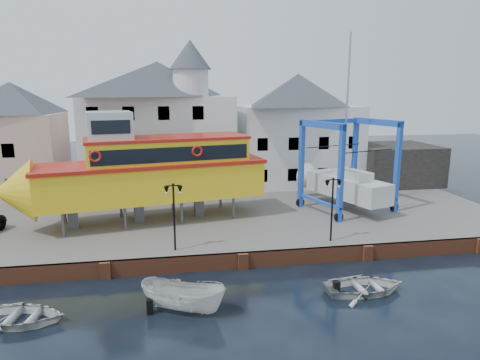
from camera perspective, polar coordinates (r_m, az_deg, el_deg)
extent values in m
plane|color=black|center=(26.41, 0.39, -11.75)|extent=(140.00, 140.00, 0.00)
cube|color=#5F5B58|center=(36.49, -2.60, -4.15)|extent=(44.00, 22.00, 1.00)
cube|color=brown|center=(26.32, 0.35, -10.65)|extent=(44.00, 0.25, 1.00)
cube|color=brown|center=(26.10, -17.52, -11.44)|extent=(0.60, 0.36, 1.00)
cube|color=brown|center=(26.16, 0.41, -10.79)|extent=(0.60, 0.36, 1.00)
cube|color=brown|center=(28.56, 16.65, -9.32)|extent=(0.60, 0.36, 1.00)
cube|color=#C29C97|center=(44.42, -27.62, 3.00)|extent=(8.00, 7.00, 7.50)
pyramid|color=#373B42|center=(44.03, -28.27, 9.63)|extent=(8.00, 7.00, 2.80)
cube|color=black|center=(41.38, -28.11, -0.64)|extent=(1.00, 0.08, 1.20)
cube|color=black|center=(40.90, -28.52, 3.46)|extent=(1.00, 0.08, 1.20)
cube|color=silver|center=(42.62, -10.62, 4.86)|extent=(14.00, 8.00, 9.00)
pyramid|color=#373B42|center=(42.33, -10.95, 13.08)|extent=(14.00, 8.00, 3.20)
cube|color=black|center=(39.68, -18.50, -0.32)|extent=(1.00, 0.08, 1.20)
cube|color=black|center=(39.32, -14.19, -0.18)|extent=(1.00, 0.08, 1.20)
cube|color=black|center=(39.18, -9.81, -0.03)|extent=(1.00, 0.08, 1.20)
cube|color=black|center=(39.27, -5.43, 0.13)|extent=(1.00, 0.08, 1.20)
cube|color=black|center=(39.19, -18.79, 3.97)|extent=(1.00, 0.08, 1.20)
cube|color=black|center=(38.82, -14.41, 4.16)|extent=(1.00, 0.08, 1.20)
cube|color=black|center=(38.68, -9.97, 4.33)|extent=(1.00, 0.08, 1.20)
cube|color=black|center=(38.77, -5.52, 4.47)|extent=(1.00, 0.08, 1.20)
cube|color=black|center=(38.92, -19.09, 8.34)|extent=(1.00, 0.08, 1.20)
cube|color=black|center=(38.54, -14.64, 8.58)|extent=(1.00, 0.08, 1.20)
cube|color=black|center=(38.40, -10.13, 8.77)|extent=(1.00, 0.08, 1.20)
cube|color=black|center=(38.50, -5.61, 8.90)|extent=(1.00, 0.08, 1.20)
cylinder|color=silver|center=(39.97, -6.58, 12.72)|extent=(3.20, 3.20, 2.40)
cone|color=#373B42|center=(40.09, -6.67, 16.29)|extent=(3.80, 3.80, 2.60)
cube|color=silver|center=(45.15, 7.53, 4.71)|extent=(12.00, 8.00, 8.00)
pyramid|color=#373B42|center=(44.79, 7.73, 11.83)|extent=(12.00, 8.00, 3.20)
cube|color=black|center=(40.61, 2.99, 0.56)|extent=(1.00, 0.08, 1.20)
cube|color=black|center=(41.36, 7.05, 0.69)|extent=(1.00, 0.08, 1.20)
cube|color=black|center=(42.30, 10.95, 0.82)|extent=(1.00, 0.08, 1.20)
cube|color=black|center=(43.43, 14.66, 0.93)|extent=(1.00, 0.08, 1.20)
cube|color=black|center=(40.12, 3.03, 4.76)|extent=(1.00, 0.08, 1.20)
cube|color=black|center=(40.88, 7.15, 4.82)|extent=(1.00, 0.08, 1.20)
cube|color=black|center=(41.84, 11.11, 4.85)|extent=(1.00, 0.08, 1.20)
cube|color=black|center=(42.98, 14.87, 4.86)|extent=(1.00, 0.08, 1.20)
cube|color=black|center=(47.55, 19.79, 2.03)|extent=(8.00, 7.00, 4.00)
cylinder|color=black|center=(26.14, -8.76, -5.13)|extent=(0.12, 0.12, 4.00)
cube|color=black|center=(25.62, -8.91, -0.74)|extent=(0.90, 0.06, 0.06)
sphere|color=black|center=(25.61, -8.91, -0.59)|extent=(0.16, 0.16, 0.16)
cone|color=black|center=(25.68, -9.78, -1.36)|extent=(0.32, 0.32, 0.45)
sphere|color=silver|center=(25.72, -9.76, -1.75)|extent=(0.18, 0.18, 0.18)
cone|color=black|center=(25.69, -7.99, -1.30)|extent=(0.32, 0.32, 0.45)
sphere|color=silver|center=(25.73, -7.98, -1.69)|extent=(0.18, 0.18, 0.18)
cylinder|color=black|center=(28.06, 12.16, -4.07)|extent=(0.12, 0.12, 4.00)
cube|color=black|center=(27.57, 12.34, 0.03)|extent=(0.90, 0.06, 0.06)
sphere|color=black|center=(27.56, 12.35, 0.17)|extent=(0.16, 0.16, 0.16)
cone|color=black|center=(27.49, 11.54, -0.55)|extent=(0.32, 0.32, 0.45)
sphere|color=silver|center=(27.52, 11.53, -0.92)|extent=(0.18, 0.18, 0.18)
cone|color=black|center=(27.78, 13.08, -0.49)|extent=(0.32, 0.32, 0.45)
sphere|color=silver|center=(27.82, 13.07, -0.85)|extent=(0.18, 0.18, 0.18)
cylinder|color=#59595E|center=(30.84, -22.48, -5.48)|extent=(0.23, 0.23, 1.71)
cylinder|color=#59595E|center=(33.92, -22.33, -3.93)|extent=(0.23, 0.23, 1.71)
cylinder|color=#59595E|center=(30.91, -15.05, -4.93)|extent=(0.23, 0.23, 1.71)
cylinder|color=#59595E|center=(33.98, -15.59, -3.44)|extent=(0.23, 0.23, 1.71)
cylinder|color=#59595E|center=(31.48, -7.78, -4.31)|extent=(0.23, 0.23, 1.71)
cylinder|color=#59595E|center=(34.50, -8.96, -2.90)|extent=(0.23, 0.23, 1.71)
cylinder|color=#59595E|center=(32.54, -0.88, -3.66)|extent=(0.23, 0.23, 1.71)
cylinder|color=#59595E|center=(35.47, -2.62, -2.35)|extent=(0.23, 0.23, 1.71)
cube|color=#59595E|center=(32.36, -21.39, -4.60)|extent=(0.78, 0.69, 1.71)
cube|color=#59595E|center=(32.55, -13.33, -3.99)|extent=(0.78, 0.69, 1.71)
cube|color=#59595E|center=(33.36, -5.51, -3.32)|extent=(0.78, 0.69, 1.71)
cube|color=yellow|center=(32.19, -11.49, -0.20)|extent=(16.53, 7.28, 2.51)
cone|color=yellow|center=(32.15, -27.99, -1.40)|extent=(3.29, 4.74, 4.34)
cube|color=red|center=(31.93, -11.59, 2.20)|extent=(16.90, 7.53, 0.25)
cube|color=yellow|center=(32.00, -9.63, 3.75)|extent=(11.95, 5.97, 1.83)
cube|color=black|center=(30.08, -8.91, 3.37)|extent=(10.78, 2.13, 1.03)
cube|color=black|center=(33.92, -10.27, 4.28)|extent=(10.78, 2.13, 1.03)
cube|color=red|center=(31.88, -9.69, 5.56)|extent=(12.20, 6.13, 0.21)
cube|color=silver|center=(31.29, -17.01, 6.82)|extent=(3.48, 3.48, 2.08)
cube|color=black|center=(29.78, -16.82, 6.76)|extent=(2.46, 0.53, 0.91)
torus|color=red|center=(29.43, -18.76, 3.02)|extent=(0.82, 0.31, 0.80)
torus|color=red|center=(30.39, -5.73, 3.86)|extent=(0.82, 0.31, 0.80)
cube|color=blue|center=(31.88, 13.29, 0.74)|extent=(0.46, 0.46, 7.19)
cylinder|color=black|center=(32.64, 13.02, -4.84)|extent=(0.76, 0.48, 0.72)
cube|color=blue|center=(35.51, 8.19, 2.07)|extent=(0.46, 0.46, 7.19)
cylinder|color=black|center=(36.20, 8.03, -2.98)|extent=(0.76, 0.48, 0.72)
cube|color=blue|center=(35.96, 20.23, 1.57)|extent=(0.46, 0.46, 7.19)
cylinder|color=black|center=(36.64, 19.87, -3.41)|extent=(0.76, 0.48, 0.72)
cube|color=blue|center=(39.21, 15.02, 2.71)|extent=(0.46, 0.46, 7.19)
cylinder|color=black|center=(39.84, 14.77, -1.88)|extent=(0.76, 0.48, 0.72)
cube|color=blue|center=(33.22, 10.83, 7.24)|extent=(2.00, 4.97, 0.50)
cube|color=blue|center=(34.21, 10.44, -2.79)|extent=(1.90, 4.94, 0.22)
cube|color=blue|center=(37.15, 17.85, 7.36)|extent=(2.00, 4.97, 0.50)
cube|color=blue|center=(38.04, 17.27, -1.64)|extent=(1.90, 4.94, 0.22)
cube|color=blue|center=(36.90, 12.00, 7.65)|extent=(5.95, 2.34, 0.36)
cube|color=silver|center=(35.87, 14.10, -0.92)|extent=(4.73, 8.05, 1.64)
cone|color=silver|center=(39.27, 9.62, 0.38)|extent=(2.77, 2.32, 2.36)
cube|color=#59595E|center=(36.15, 14.01, -2.74)|extent=(0.83, 1.83, 0.72)
cube|color=silver|center=(35.28, 14.76, 0.71)|extent=(2.55, 3.45, 0.62)
cylinder|color=#99999E|center=(35.42, 14.07, 9.51)|extent=(0.20, 0.20, 11.30)
cube|color=black|center=(34.00, 16.47, 3.69)|extent=(5.30, 1.92, 0.05)
cube|color=black|center=(36.69, 12.41, 4.48)|extent=(5.30, 1.92, 0.05)
imported|color=silver|center=(22.09, -7.54, -16.89)|extent=(4.73, 3.52, 1.72)
imported|color=silver|center=(24.57, 16.26, -14.15)|extent=(4.35, 3.11, 0.90)
imported|color=silver|center=(23.35, -27.50, -16.55)|extent=(4.82, 3.79, 0.90)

